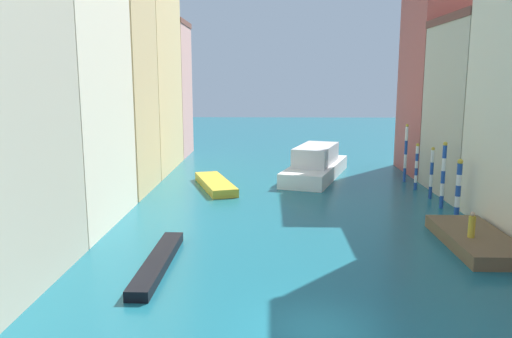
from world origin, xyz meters
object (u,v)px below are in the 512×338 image
at_px(mooring_pole_2, 432,172).
at_px(mooring_pole_3, 416,166).
at_px(person_on_dock, 472,225).
at_px(motorboat_0, 215,184).
at_px(mooring_pole_0, 458,188).
at_px(mooring_pole_1, 443,175).
at_px(mooring_pole_4, 406,153).
at_px(gondola_black, 158,262).
at_px(vaporetto_white, 316,165).
at_px(waterfront_dock, 475,240).

bearing_deg(mooring_pole_2, mooring_pole_3, 94.30).
xyz_separation_m(person_on_dock, motorboat_0, (-15.22, 15.05, -1.03)).
bearing_deg(mooring_pole_3, person_on_dock, -95.07).
bearing_deg(mooring_pole_0, mooring_pole_2, 90.66).
relative_size(mooring_pole_1, mooring_pole_4, 0.92).
distance_m(mooring_pole_2, gondola_black, 22.94).
bearing_deg(mooring_pole_2, mooring_pole_4, 92.49).
xyz_separation_m(mooring_pole_1, mooring_pole_2, (0.11, 2.82, -0.38)).
bearing_deg(person_on_dock, vaporetto_white, 108.03).
height_order(mooring_pole_0, motorboat_0, mooring_pole_0).
xyz_separation_m(person_on_dock, mooring_pole_0, (1.61, 6.43, 0.64)).
distance_m(mooring_pole_0, gondola_black, 20.05).
distance_m(person_on_dock, mooring_pole_3, 14.91).
bearing_deg(mooring_pole_0, mooring_pole_1, 93.88).
bearing_deg(waterfront_dock, mooring_pole_3, 86.88).
relative_size(waterfront_dock, motorboat_0, 0.91).
distance_m(gondola_black, motorboat_0, 17.90).
relative_size(vaporetto_white, motorboat_0, 1.53).
relative_size(mooring_pole_1, mooring_pole_2, 1.19).
bearing_deg(mooring_pole_3, motorboat_0, 179.28).
relative_size(mooring_pole_1, mooring_pole_3, 1.23).
xyz_separation_m(mooring_pole_1, mooring_pole_3, (-0.13, 5.94, -0.44)).
relative_size(mooring_pole_3, mooring_pole_4, 0.75).
xyz_separation_m(mooring_pole_1, gondola_black, (-17.53, -11.74, -2.16)).
distance_m(waterfront_dock, vaporetto_white, 20.33).
distance_m(mooring_pole_0, mooring_pole_3, 8.42).
bearing_deg(gondola_black, motorboat_0, 87.24).
height_order(mooring_pole_2, motorboat_0, mooring_pole_2).
bearing_deg(gondola_black, mooring_pole_0, 27.63).
distance_m(waterfront_dock, mooring_pole_2, 11.21).
xyz_separation_m(mooring_pole_2, gondola_black, (-17.63, -14.56, -1.78)).
bearing_deg(person_on_dock, mooring_pole_1, 80.79).
relative_size(person_on_dock, gondola_black, 0.17).
distance_m(person_on_dock, motorboat_0, 21.43).
relative_size(mooring_pole_2, motorboat_0, 0.48).
relative_size(waterfront_dock, mooring_pole_2, 1.89).
height_order(person_on_dock, mooring_pole_4, mooring_pole_4).
xyz_separation_m(waterfront_dock, vaporetto_white, (-6.97, 19.08, 0.82)).
bearing_deg(mooring_pole_2, waterfront_dock, -95.21).
relative_size(waterfront_dock, person_on_dock, 5.32).
height_order(mooring_pole_2, mooring_pole_4, mooring_pole_4).
xyz_separation_m(waterfront_dock, gondola_black, (-16.63, -3.52, -0.12)).
distance_m(waterfront_dock, mooring_pole_0, 6.07).
relative_size(person_on_dock, mooring_pole_1, 0.30).
distance_m(mooring_pole_0, mooring_pole_4, 11.69).
relative_size(mooring_pole_0, motorboat_0, 0.48).
bearing_deg(vaporetto_white, waterfront_dock, -69.92).
height_order(mooring_pole_0, mooring_pole_4, mooring_pole_4).
relative_size(mooring_pole_1, gondola_black, 0.59).
bearing_deg(waterfront_dock, person_on_dock, -128.69).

